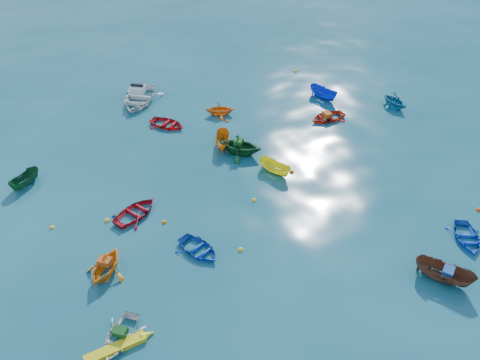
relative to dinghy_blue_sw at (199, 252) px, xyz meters
name	(u,v)px	position (x,y,z in m)	size (l,w,h in m)	color
ground	(277,229)	(5.02, -0.48, 0.00)	(160.00, 160.00, 0.00)	#0A444E
dinghy_blue_sw	(199,252)	(0.00, 0.00, 0.00)	(2.03, 2.84, 0.59)	#0E3FB4
dinghy_white_near	(121,339)	(-5.66, -3.58, 0.00)	(1.95, 2.72, 0.57)	silver
sampan_brown_mid	(442,280)	(10.99, -8.01, 0.00)	(1.20, 3.18, 1.23)	#56301F
dinghy_blue_se	(466,240)	(14.65, -6.41, 0.00)	(2.05, 2.87, 0.59)	blue
dinghy_orange_w	(107,273)	(-5.16, 0.83, 0.00)	(2.36, 2.74, 1.44)	orange
sampan_yellow_mid	(275,172)	(7.88, 4.65, 0.00)	(1.00, 2.66, 1.03)	yellow
dinghy_cyan_se	(393,107)	(22.05, 8.23, 0.00)	(2.32, 2.69, 1.42)	#176C92
dinghy_red_nw	(136,215)	(-2.28, 4.78, 0.00)	(2.24, 3.14, 0.65)	#A10D18
sampan_orange_n	(223,146)	(6.04, 9.40, 0.00)	(1.06, 2.81, 1.09)	#CB6E13
dinghy_green_n	(240,154)	(6.75, 7.90, 0.00)	(2.81, 3.26, 1.71)	#114A23
dinghy_red_ne	(327,119)	(15.60, 9.07, 0.00)	(2.20, 3.08, 0.64)	red
sampan_blue_far	(323,98)	(17.49, 12.36, 0.00)	(1.12, 2.98, 1.15)	#102CCA
dinghy_red_far	(167,126)	(3.26, 14.18, 0.00)	(2.16, 3.02, 0.63)	red
dinghy_orange_far	(220,115)	(7.93, 13.90, 0.00)	(2.07, 2.40, 1.26)	orange
sampan_green_far	(27,185)	(-8.09, 11.25, 0.00)	(0.95, 2.52, 0.98)	#104624
kayak_yellow	(116,350)	(-6.02, -4.08, 0.00)	(0.53, 3.63, 0.36)	gold
motorboat_white	(139,102)	(2.49, 19.26, 0.00)	(3.60, 5.03, 1.64)	silver
tarp_green_a	(120,331)	(-5.59, -3.51, 0.44)	(0.66, 0.50, 0.32)	#124819
tarp_blue_a	(448,271)	(11.07, -8.14, 0.79)	(0.72, 0.54, 0.35)	#194791
tarp_orange_a	(105,261)	(-5.13, 0.87, 0.89)	(0.71, 0.54, 0.35)	#BC4813
tarp_green_b	(239,142)	(6.68, 7.97, 1.04)	(0.75, 0.57, 0.36)	#134E18
tarp_orange_b	(327,114)	(15.50, 9.08, 0.50)	(0.74, 0.56, 0.36)	#BF4F13
buoy_ye_a	(241,250)	(2.23, -1.00, 0.00)	(0.33, 0.33, 0.33)	gold
buoy_or_b	(478,210)	(17.48, -4.87, 0.00)	(0.34, 0.34, 0.34)	#D6470B
buoy_ye_b	(107,221)	(-4.08, 5.05, 0.00)	(0.35, 0.35, 0.35)	gold
buoy_or_c	(164,222)	(-0.94, 3.28, 0.00)	(0.32, 0.32, 0.32)	orange
buoy_ye_c	(254,200)	(5.08, 2.60, 0.00)	(0.32, 0.32, 0.32)	yellow
buoy_or_d	(292,172)	(8.97, 4.11, 0.00)	(0.33, 0.33, 0.33)	orange
buoy_ye_d	(52,228)	(-7.27, 5.99, 0.00)	(0.29, 0.29, 0.29)	yellow
buoy_or_e	(227,121)	(7.93, 12.61, 0.00)	(0.30, 0.30, 0.30)	#E54F0C
buoy_ye_e	(296,72)	(18.31, 18.24, 0.00)	(0.35, 0.35, 0.35)	gold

